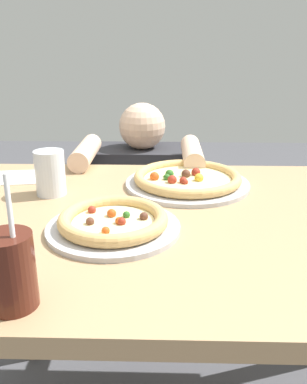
{
  "coord_description": "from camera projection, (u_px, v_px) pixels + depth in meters",
  "views": [
    {
      "loc": [
        -0.03,
        -0.93,
        1.15
      ],
      "look_at": [
        -0.06,
        0.09,
        0.78
      ],
      "focal_mm": 38.68,
      "sensor_mm": 36.0,
      "label": 1
    }
  ],
  "objects": [
    {
      "name": "paper_napkin",
      "position": [
        17.0,
        177.0,
        1.29
      ],
      "size": [
        0.18,
        0.17,
        0.0
      ],
      "primitive_type": "cube",
      "rotation": [
        0.0,
        0.0,
        0.15
      ],
      "color": "white",
      "rests_on": "dining_table"
    },
    {
      "name": "water_cup_clear",
      "position": [
        50.0,
        172.0,
        1.13
      ],
      "size": [
        0.08,
        0.08,
        0.12
      ],
      "color": "silver",
      "rests_on": "dining_table"
    },
    {
      "name": "drink_cup_colored",
      "position": [
        10.0,
        271.0,
        0.65
      ],
      "size": [
        0.08,
        0.08,
        0.22
      ],
      "color": "#4C1E14",
      "rests_on": "dining_table"
    },
    {
      "name": "dining_table",
      "position": [
        177.0,
        257.0,
        1.04
      ],
      "size": [
        1.24,
        0.89,
        0.75
      ],
      "color": "tan",
      "rests_on": "ground"
    },
    {
      "name": "pizza_far",
      "position": [
        187.0,
        180.0,
        1.22
      ],
      "size": [
        0.36,
        0.36,
        0.04
      ],
      "color": "#B7B7BC",
      "rests_on": "dining_table"
    },
    {
      "name": "pizza_near",
      "position": [
        113.0,
        222.0,
        0.93
      ],
      "size": [
        0.3,
        0.3,
        0.04
      ],
      "color": "#B7B7BC",
      "rests_on": "dining_table"
    },
    {
      "name": "diner_seated",
      "position": [
        143.0,
        225.0,
        1.78
      ],
      "size": [
        0.44,
        0.54,
        0.93
      ],
      "color": "#333847",
      "rests_on": "ground"
    }
  ]
}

